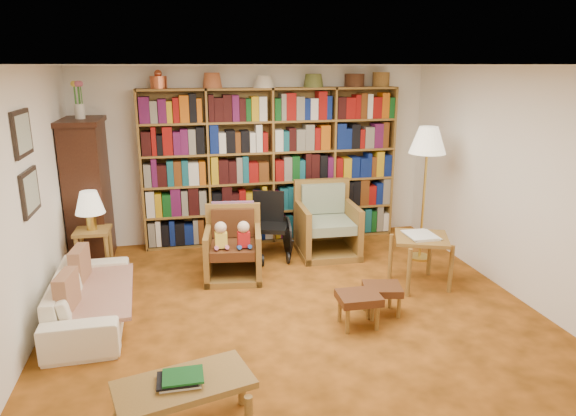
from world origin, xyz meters
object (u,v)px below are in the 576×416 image
object	(u,v)px
floor_lamp	(428,146)
footstool_b	(382,291)
sofa	(90,297)
wheelchair	(270,227)
side_table_lamp	(94,243)
coffee_table	(184,388)
armchair_sage	(325,226)
armchair_leather	(232,247)
footstool_a	(359,300)
side_table_papers	(421,244)

from	to	relation	value
floor_lamp	footstool_b	bearing A→B (deg)	-128.60
sofa	wheelchair	xyz separation A→B (m)	(2.10, 1.42, 0.15)
side_table_lamp	coffee_table	bearing A→B (deg)	-71.44
coffee_table	side_table_lamp	bearing A→B (deg)	108.56
side_table_lamp	armchair_sage	world-z (taller)	armchair_sage
armchair_leather	wheelchair	distance (m)	0.80
floor_lamp	footstool_a	size ratio (longest dim) A/B	4.27
armchair_leather	armchair_sage	bearing A→B (deg)	22.01
floor_lamp	coffee_table	bearing A→B (deg)	-138.94
sofa	wheelchair	bearing A→B (deg)	-57.11
armchair_leather	coffee_table	xyz separation A→B (m)	(-0.64, -2.71, -0.03)
side_table_lamp	side_table_papers	bearing A→B (deg)	-15.42
floor_lamp	side_table_papers	bearing A→B (deg)	-116.93
floor_lamp	side_table_papers	world-z (taller)	floor_lamp
side_table_papers	footstool_b	bearing A→B (deg)	-139.93
side_table_papers	footstool_a	world-z (taller)	side_table_papers
side_table_lamp	footstool_a	world-z (taller)	side_table_lamp
armchair_leather	coffee_table	size ratio (longest dim) A/B	0.84
side_table_lamp	coffee_table	size ratio (longest dim) A/B	0.60
side_table_lamp	armchair_leather	bearing A→B (deg)	-8.59
armchair_leather	side_table_lamp	bearing A→B (deg)	171.41
wheelchair	side_table_papers	xyz separation A→B (m)	(1.53, -1.33, 0.12)
sofa	footstool_b	world-z (taller)	sofa
wheelchair	footstool_a	distance (m)	2.18
side_table_papers	sofa	bearing A→B (deg)	-178.62
wheelchair	side_table_papers	distance (m)	2.03
floor_lamp	footstool_b	xyz separation A→B (m)	(-1.12, -1.40, -1.25)
sofa	side_table_lamp	distance (m)	1.14
wheelchair	side_table_papers	world-z (taller)	wheelchair
wheelchair	floor_lamp	xyz separation A→B (m)	(1.93, -0.53, 1.12)
side_table_papers	coffee_table	bearing A→B (deg)	-144.74
armchair_leather	armchair_sage	world-z (taller)	armchair_sage
armchair_sage	side_table_papers	world-z (taller)	armchair_sage
armchair_sage	footstool_b	bearing A→B (deg)	-88.48
footstool_b	wheelchair	bearing A→B (deg)	112.90
sofa	footstool_b	size ratio (longest dim) A/B	3.88
side_table_lamp	armchair_leather	world-z (taller)	armchair_leather
armchair_sage	footstool_a	distance (m)	2.12
side_table_lamp	wheelchair	world-z (taller)	wheelchair
sofa	footstool_a	bearing A→B (deg)	-106.16
side_table_lamp	floor_lamp	world-z (taller)	floor_lamp
footstool_a	side_table_lamp	bearing A→B (deg)	146.12
armchair_leather	footstool_b	distance (m)	1.96
sofa	side_table_papers	distance (m)	3.64
side_table_lamp	floor_lamp	size ratio (longest dim) A/B	0.35
armchair_leather	side_table_papers	size ratio (longest dim) A/B	1.14
footstool_a	coffee_table	world-z (taller)	coffee_table
sofa	floor_lamp	size ratio (longest dim) A/B	0.97
armchair_sage	side_table_lamp	bearing A→B (deg)	-174.35
armchair_leather	side_table_papers	bearing A→B (deg)	-20.44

